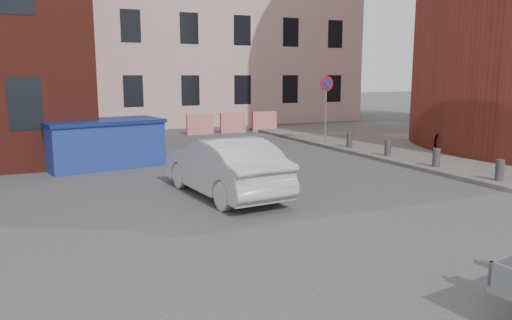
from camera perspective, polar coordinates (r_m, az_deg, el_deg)
name	(u,v)px	position (r m, az deg, el deg)	size (l,w,h in m)	color
ground	(327,227)	(9.53, 8.11, -7.59)	(120.00, 120.00, 0.00)	#38383A
sidewalk	(511,157)	(19.16, 27.15, 0.36)	(9.00, 24.00, 0.12)	#474442
building_pink	(216,5)	(31.87, -4.56, 17.22)	(16.00, 8.00, 14.00)	#C69E98
no_parking_sign	(326,95)	(20.34, 8.02, 7.35)	(0.60, 0.09, 2.65)	gray
bollards	(436,157)	(15.74, 19.91, 0.27)	(0.22, 9.02, 0.55)	#3A3A3D
barriers	(233,123)	(24.52, -2.64, 4.28)	(4.70, 0.18, 1.00)	red
dumpster	(103,143)	(16.09, -17.05, 1.85)	(3.77, 2.43, 1.46)	navy
silver_car	(224,166)	(11.77, -3.72, -0.72)	(1.46, 4.19, 1.38)	#AEB1B6
bicycle	(448,135)	(19.53, 21.14, 2.71)	(0.72, 2.05, 1.08)	black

